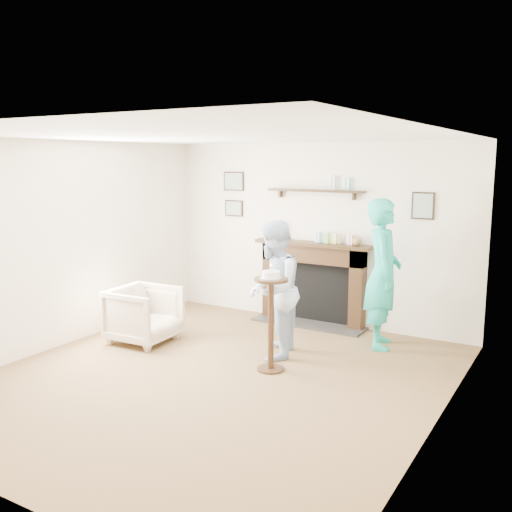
# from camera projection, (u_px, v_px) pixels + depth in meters

# --- Properties ---
(ground) EXTENTS (5.00, 5.00, 0.00)m
(ground) POSITION_uv_depth(u_px,v_px,m) (215.00, 378.00, 5.99)
(ground) COLOR brown
(ground) RESTS_ON ground
(room_shell) EXTENTS (4.54, 5.02, 2.52)m
(room_shell) POSITION_uv_depth(u_px,v_px,m) (249.00, 218.00, 6.30)
(room_shell) COLOR beige
(room_shell) RESTS_ON ground
(armchair) EXTENTS (0.80, 0.78, 0.70)m
(armchair) POSITION_uv_depth(u_px,v_px,m) (145.00, 341.00, 7.20)
(armchair) COLOR #C5AE92
(armchair) RESTS_ON ground
(man) EXTENTS (0.81, 0.92, 1.59)m
(man) POSITION_uv_depth(u_px,v_px,m) (273.00, 356.00, 6.64)
(man) COLOR #ADC1D9
(man) RESTS_ON ground
(woman) EXTENTS (0.62, 0.77, 1.82)m
(woman) POSITION_uv_depth(u_px,v_px,m) (380.00, 346.00, 7.02)
(woman) COLOR teal
(woman) RESTS_ON ground
(pedestal_table) EXTENTS (0.37, 0.37, 1.17)m
(pedestal_table) POSITION_uv_depth(u_px,v_px,m) (271.00, 306.00, 6.10)
(pedestal_table) COLOR black
(pedestal_table) RESTS_ON ground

